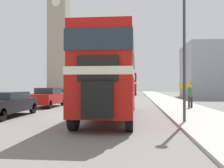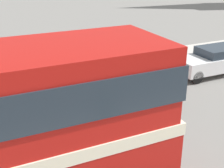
{
  "view_description": "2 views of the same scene",
  "coord_description": "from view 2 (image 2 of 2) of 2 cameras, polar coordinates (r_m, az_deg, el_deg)",
  "views": [
    {
      "loc": [
        3.29,
        -13.77,
        1.67
      ],
      "look_at": [
        2.0,
        -0.39,
        1.79
      ],
      "focal_mm": 40.0,
      "sensor_mm": 36.0,
      "label": 1
    },
    {
      "loc": [
        7.8,
        0.76,
        5.65
      ],
      "look_at": [
        0.0,
        4.44,
        2.11
      ],
      "focal_mm": 50.0,
      "sensor_mm": 36.0,
      "label": 2
    }
  ],
  "objects": [
    {
      "name": "car_parked_mid",
      "position": [
        13.45,
        -2.27,
        1.08
      ],
      "size": [
        1.69,
        4.2,
        1.53
      ],
      "color": "red",
      "rests_on": "ground_plane"
    },
    {
      "name": "car_parked_far",
      "position": [
        17.01,
        18.87,
        4.28
      ],
      "size": [
        1.67,
        4.69,
        1.4
      ],
      "color": "white",
      "rests_on": "ground_plane"
    }
  ]
}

